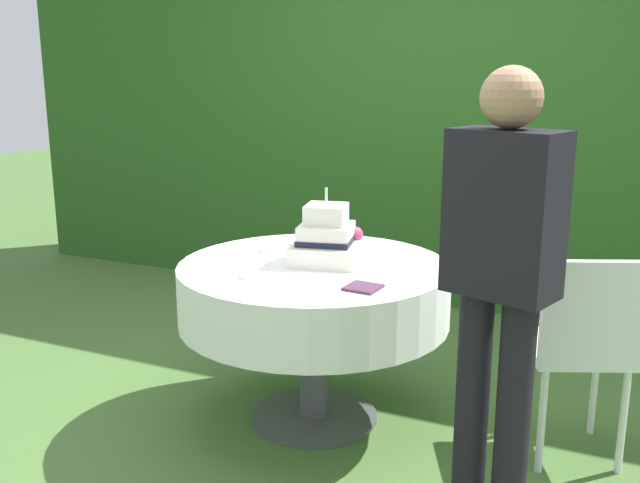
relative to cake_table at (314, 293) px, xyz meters
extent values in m
plane|color=#476B33|center=(0.00, 0.00, -0.61)|extent=(20.00, 20.00, 0.00)
cube|color=#28561E|center=(0.00, 2.09, 0.86)|extent=(6.70, 0.53, 2.94)
cylinder|color=#4C4C51|center=(0.00, 0.00, -0.60)|extent=(0.59, 0.59, 0.02)
cylinder|color=#4C4C51|center=(0.00, 0.00, -0.25)|extent=(0.13, 0.13, 0.71)
cylinder|color=brown|center=(0.00, 0.00, 0.12)|extent=(1.18, 1.18, 0.03)
cylinder|color=white|center=(0.00, 0.00, 0.01)|extent=(1.21, 1.21, 0.26)
cube|color=white|center=(0.04, 0.05, 0.18)|extent=(0.35, 0.35, 0.09)
cube|color=white|center=(0.04, 0.05, 0.27)|extent=(0.27, 0.27, 0.09)
cube|color=black|center=(0.04, 0.05, 0.24)|extent=(0.28, 0.28, 0.02)
cube|color=white|center=(0.04, 0.05, 0.36)|extent=(0.21, 0.21, 0.09)
sphere|color=#D13866|center=(0.12, 0.18, 0.25)|extent=(0.07, 0.07, 0.07)
cylinder|color=silver|center=(0.04, 0.05, 0.44)|extent=(0.01, 0.01, 0.08)
cylinder|color=white|center=(-0.27, 0.13, 0.14)|extent=(0.14, 0.14, 0.01)
cylinder|color=white|center=(0.32, 0.35, 0.14)|extent=(0.12, 0.12, 0.01)
cylinder|color=white|center=(-0.21, 0.33, 0.14)|extent=(0.15, 0.15, 0.01)
cylinder|color=white|center=(-0.15, -0.30, 0.14)|extent=(0.10, 0.10, 0.01)
cube|color=#4C2D47|center=(0.33, -0.25, 0.14)|extent=(0.14, 0.14, 0.01)
cylinder|color=white|center=(1.19, 0.38, -0.38)|extent=(0.03, 0.03, 0.45)
cylinder|color=white|center=(0.89, 0.26, -0.38)|extent=(0.03, 0.03, 0.45)
cylinder|color=white|center=(1.31, 0.09, -0.38)|extent=(0.03, 0.03, 0.45)
cylinder|color=white|center=(1.02, -0.04, -0.38)|extent=(0.03, 0.03, 0.45)
cube|color=white|center=(1.10, 0.17, -0.14)|extent=(0.53, 0.53, 0.04)
cube|color=white|center=(1.18, 0.01, 0.08)|extent=(0.38, 0.20, 0.40)
cylinder|color=black|center=(0.97, -0.45, -0.18)|extent=(0.12, 0.12, 0.85)
cylinder|color=black|center=(0.81, -0.40, -0.18)|extent=(0.12, 0.12, 0.85)
cube|color=black|center=(0.89, -0.43, 0.52)|extent=(0.40, 0.30, 0.55)
sphere|color=#A87A5B|center=(0.89, -0.43, 0.89)|extent=(0.20, 0.20, 0.20)
camera|label=1|loc=(1.29, -2.76, 0.98)|focal=39.91mm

